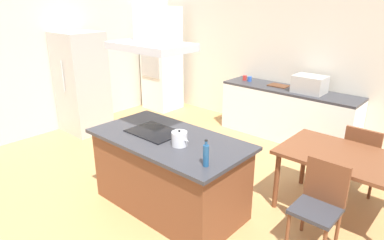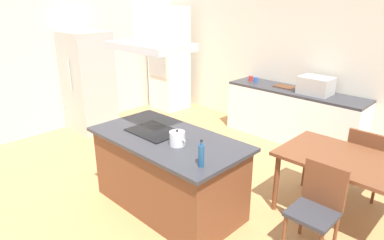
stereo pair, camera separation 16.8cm
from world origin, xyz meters
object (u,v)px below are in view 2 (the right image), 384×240
at_px(cooktop, 154,131).
at_px(wall_oven_stack, 169,59).
at_px(chair_facing_back_wall, 366,159).
at_px(olive_oil_bottle, 201,155).
at_px(countertop_microwave, 316,85).
at_px(coffee_mug_blue, 256,80).
at_px(tea_kettle, 177,138).
at_px(chair_facing_island, 318,203).
at_px(dining_table, 347,165).
at_px(refrigerator, 89,82).
at_px(range_hood, 150,26).
at_px(coffee_mug_red, 251,78).
at_px(cutting_board, 285,87).

xyz_separation_m(cooktop, wall_oven_stack, (-2.67, 2.65, 0.20)).
distance_m(wall_oven_stack, chair_facing_back_wall, 4.58).
height_order(olive_oil_bottle, wall_oven_stack, wall_oven_stack).
xyz_separation_m(countertop_microwave, coffee_mug_blue, (-1.16, 0.02, -0.09)).
height_order(tea_kettle, chair_facing_island, tea_kettle).
bearing_deg(tea_kettle, chair_facing_back_wall, 55.56).
distance_m(cooktop, wall_oven_stack, 3.76).
height_order(dining_table, chair_facing_back_wall, chair_facing_back_wall).
bearing_deg(dining_table, cooktop, -146.38).
bearing_deg(tea_kettle, cooktop, 171.34).
distance_m(tea_kettle, refrigerator, 3.32).
height_order(chair_facing_back_wall, range_hood, range_hood).
height_order(coffee_mug_blue, chair_facing_island, coffee_mug_blue).
distance_m(coffee_mug_red, dining_table, 3.03).
xyz_separation_m(tea_kettle, dining_table, (1.33, 1.27, -0.31)).
bearing_deg(chair_facing_back_wall, coffee_mug_red, 156.97).
bearing_deg(dining_table, coffee_mug_red, 145.25).
bearing_deg(coffee_mug_blue, dining_table, -35.83).
height_order(olive_oil_bottle, coffee_mug_red, olive_oil_bottle).
distance_m(dining_table, chair_facing_back_wall, 0.68).
bearing_deg(coffee_mug_blue, coffee_mug_red, 171.40).
xyz_separation_m(wall_oven_stack, dining_table, (4.47, -1.45, -0.43)).
xyz_separation_m(coffee_mug_red, range_hood, (0.68, -2.92, 1.16)).
bearing_deg(range_hood, countertop_microwave, 78.16).
height_order(cutting_board, wall_oven_stack, wall_oven_stack).
bearing_deg(cooktop, tea_kettle, -8.66).
bearing_deg(tea_kettle, range_hood, 171.34).
xyz_separation_m(olive_oil_bottle, dining_table, (0.82, 1.44, -0.35)).
bearing_deg(coffee_mug_blue, countertop_microwave, -0.84).
distance_m(olive_oil_bottle, dining_table, 1.70).
height_order(olive_oil_bottle, chair_facing_island, olive_oil_bottle).
relative_size(cooktop, coffee_mug_red, 6.67).
bearing_deg(cutting_board, refrigerator, -141.47).
bearing_deg(coffee_mug_blue, range_hood, -79.19).
distance_m(countertop_microwave, range_hood, 3.13).
bearing_deg(chair_facing_back_wall, wall_oven_stack, 170.06).
height_order(dining_table, chair_facing_island, chair_facing_island).
height_order(coffee_mug_blue, range_hood, range_hood).
distance_m(tea_kettle, range_hood, 1.22).
relative_size(dining_table, chair_facing_back_wall, 1.57).
bearing_deg(cooktop, olive_oil_bottle, -14.08).
xyz_separation_m(olive_oil_bottle, coffee_mug_blue, (-1.53, 3.14, -0.07)).
height_order(cooktop, countertop_microwave, countertop_microwave).
bearing_deg(cutting_board, dining_table, -44.33).
bearing_deg(cooktop, chair_facing_back_wall, 45.97).
relative_size(refrigerator, chair_facing_island, 2.04).
height_order(cutting_board, refrigerator, refrigerator).
xyz_separation_m(refrigerator, range_hood, (2.75, -0.72, 1.19)).
bearing_deg(countertop_microwave, olive_oil_bottle, -83.18).
bearing_deg(coffee_mug_red, chair_facing_back_wall, -23.03).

